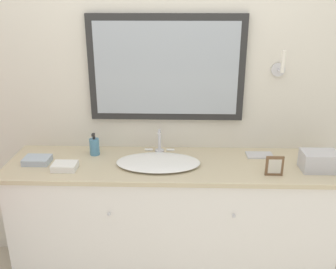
{
  "coord_description": "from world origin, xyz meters",
  "views": [
    {
      "loc": [
        0.04,
        -1.93,
        1.93
      ],
      "look_at": [
        -0.03,
        0.3,
        1.1
      ],
      "focal_mm": 40.0,
      "sensor_mm": 36.0,
      "label": 1
    }
  ],
  "objects": [
    {
      "name": "soap_bottle",
      "position": [
        -0.53,
        0.43,
        0.96
      ],
      "size": [
        0.07,
        0.07,
        0.16
      ],
      "color": "teal",
      "rests_on": "vanity_counter"
    },
    {
      "name": "picture_frame",
      "position": [
        0.62,
        0.14,
        0.96
      ],
      "size": [
        0.11,
        0.01,
        0.13
      ],
      "color": "brown",
      "rests_on": "vanity_counter"
    },
    {
      "name": "hand_towel_far_corner",
      "position": [
        -0.88,
        0.28,
        0.92
      ],
      "size": [
        0.17,
        0.13,
        0.04
      ],
      "color": "#A8B7C6",
      "rests_on": "vanity_counter"
    },
    {
      "name": "metal_tray",
      "position": [
        0.6,
        0.44,
        0.91
      ],
      "size": [
        0.18,
        0.11,
        0.01
      ],
      "color": "silver",
      "rests_on": "vanity_counter"
    },
    {
      "name": "vanity_counter",
      "position": [
        0.0,
        0.3,
        0.45
      ],
      "size": [
        2.17,
        0.56,
        0.9
      ],
      "color": "white",
      "rests_on": "ground_plane"
    },
    {
      "name": "wall_back",
      "position": [
        -0.0,
        0.6,
        1.28
      ],
      "size": [
        8.0,
        0.18,
        2.55
      ],
      "color": "silver",
      "rests_on": "ground_plane"
    },
    {
      "name": "sink_basin",
      "position": [
        -0.09,
        0.28,
        0.92
      ],
      "size": [
        0.54,
        0.37,
        0.18
      ],
      "color": "white",
      "rests_on": "vanity_counter"
    },
    {
      "name": "appliance_box",
      "position": [
        0.92,
        0.22,
        0.96
      ],
      "size": [
        0.22,
        0.15,
        0.12
      ],
      "color": "#BCBCC1",
      "rests_on": "vanity_counter"
    },
    {
      "name": "hand_towel_near_sink",
      "position": [
        -0.67,
        0.19,
        0.92
      ],
      "size": [
        0.15,
        0.12,
        0.04
      ],
      "color": "white",
      "rests_on": "vanity_counter"
    }
  ]
}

